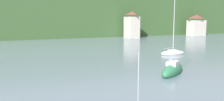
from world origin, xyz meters
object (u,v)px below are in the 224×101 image
at_px(shore_building_central, 196,25).
at_px(sailboat_mid_2, 172,70).
at_px(shore_building_westcentral, 132,25).
at_px(sailboat_far_3, 173,53).

bearing_deg(shore_building_central, sailboat_mid_2, -135.59).
bearing_deg(shore_building_westcentral, sailboat_far_3, -107.91).
xyz_separation_m(shore_building_westcentral, sailboat_mid_2, (-23.27, -52.82, -4.16)).
distance_m(shore_building_westcentral, sailboat_far_3, 41.95).
height_order(sailboat_mid_2, sailboat_far_3, sailboat_mid_2).
height_order(shore_building_westcentral, sailboat_far_3, shore_building_westcentral).
height_order(shore_building_westcentral, shore_building_central, shore_building_westcentral).
xyz_separation_m(shore_building_central, sailboat_mid_2, (-53.44, -52.35, -3.69)).
bearing_deg(sailboat_far_3, shore_building_westcentral, 77.30).
height_order(shore_building_central, sailboat_far_3, shore_building_central).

